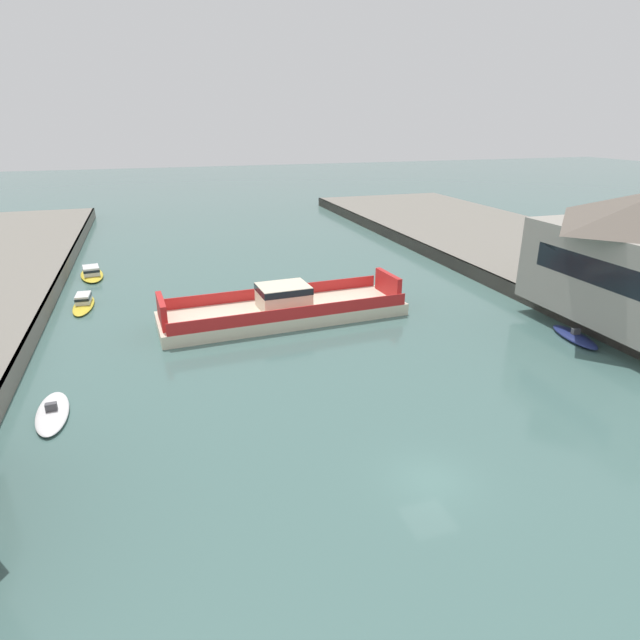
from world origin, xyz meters
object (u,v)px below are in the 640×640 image
object	(u,v)px
chain_ferry	(284,309)
moored_boat_near_right	(83,302)
moored_boat_near_left	(575,337)
moored_boat_mid_right	(52,413)
moored_boat_mid_left	(92,273)

from	to	relation	value
chain_ferry	moored_boat_near_right	size ratio (longest dim) A/B	3.53
chain_ferry	moored_boat_near_left	bearing A→B (deg)	-29.02
chain_ferry	moored_boat_mid_right	world-z (taller)	chain_ferry
moored_boat_near_left	moored_boat_near_right	xyz separation A→B (m)	(-40.43, 21.85, 0.18)
moored_boat_mid_right	moored_boat_near_left	bearing A→B (deg)	-0.19
moored_boat_near_left	moored_boat_mid_right	xyz separation A→B (m)	(-40.34, 0.13, -0.06)
moored_boat_near_left	moored_boat_mid_left	xyz separation A→B (m)	(-40.53, 32.84, 0.24)
chain_ferry	moored_boat_mid_right	distance (m)	21.84
moored_boat_near_left	moored_boat_mid_left	distance (m)	52.16
moored_boat_near_right	moored_boat_mid_right	xyz separation A→B (m)	(0.09, -21.71, -0.24)
chain_ferry	moored_boat_mid_right	xyz separation A→B (m)	(-18.09, -12.21, -0.81)
moored_boat_near_right	moored_boat_mid_left	distance (m)	10.99
moored_boat_mid_left	moored_boat_near_right	bearing A→B (deg)	-89.52
moored_boat_near_left	moored_boat_mid_left	world-z (taller)	moored_boat_mid_left
moored_boat_near_left	moored_boat_near_right	size ratio (longest dim) A/B	0.87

